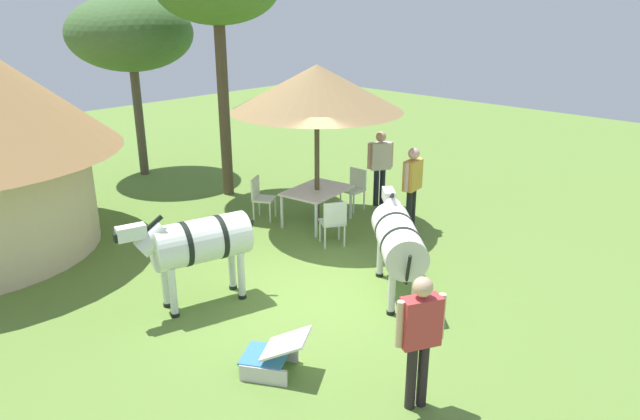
% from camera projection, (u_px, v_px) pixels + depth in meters
% --- Properties ---
extents(ground_plane, '(36.00, 36.00, 0.00)m').
position_uv_depth(ground_plane, '(322.00, 291.00, 9.39)').
color(ground_plane, olive).
extents(shade_umbrella, '(3.39, 3.39, 3.24)m').
position_uv_depth(shade_umbrella, '(317.00, 88.00, 11.26)').
color(shade_umbrella, '#4C442C').
rests_on(shade_umbrella, ground_plane).
extents(patio_dining_table, '(1.51, 1.17, 0.74)m').
position_uv_depth(patio_dining_table, '(317.00, 193.00, 11.99)').
color(patio_dining_table, silver).
rests_on(patio_dining_table, ground_plane).
extents(patio_chair_near_lawn, '(0.59, 0.59, 0.90)m').
position_uv_depth(patio_chair_near_lawn, '(260.00, 195.00, 12.29)').
color(patio_chair_near_lawn, silver).
rests_on(patio_chair_near_lawn, ground_plane).
extents(patio_chair_near_hut, '(0.59, 0.59, 0.90)m').
position_uv_depth(patio_chair_near_hut, '(334.00, 220.00, 10.92)').
color(patio_chair_near_hut, white).
rests_on(patio_chair_near_hut, ground_plane).
extents(patio_chair_west_end, '(0.43, 0.45, 0.90)m').
position_uv_depth(patio_chair_west_end, '(355.00, 186.00, 12.89)').
color(patio_chair_west_end, white).
rests_on(patio_chair_west_end, ground_plane).
extents(guest_beside_umbrella, '(0.60, 0.27, 1.70)m').
position_uv_depth(guest_beside_umbrella, '(412.00, 181.00, 11.55)').
color(guest_beside_umbrella, black).
rests_on(guest_beside_umbrella, ground_plane).
extents(guest_behind_table, '(0.54, 0.41, 1.70)m').
position_uv_depth(guest_behind_table, '(380.00, 161.00, 12.94)').
color(guest_behind_table, black).
rests_on(guest_behind_table, ground_plane).
extents(standing_watcher, '(0.53, 0.39, 1.64)m').
position_uv_depth(standing_watcher, '(420.00, 331.00, 6.41)').
color(standing_watcher, black).
rests_on(standing_watcher, ground_plane).
extents(striped_lounge_chair, '(0.87, 0.98, 0.58)m').
position_uv_depth(striped_lounge_chair, '(274.00, 354.00, 7.27)').
color(striped_lounge_chair, teal).
rests_on(striped_lounge_chair, ground_plane).
extents(zebra_nearest_camera, '(2.06, 1.00, 1.55)m').
position_uv_depth(zebra_nearest_camera, '(198.00, 243.00, 8.67)').
color(zebra_nearest_camera, silver).
rests_on(zebra_nearest_camera, ground_plane).
extents(zebra_by_umbrella, '(1.79, 1.83, 1.46)m').
position_uv_depth(zebra_by_umbrella, '(398.00, 238.00, 9.04)').
color(zebra_by_umbrella, silver).
rests_on(zebra_by_umbrella, ground_plane).
extents(acacia_tree_behind_hut, '(3.08, 3.08, 4.54)m').
position_uv_depth(acacia_tree_behind_hut, '(130.00, 34.00, 14.41)').
color(acacia_tree_behind_hut, '#4F4739').
rests_on(acacia_tree_behind_hut, ground_plane).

